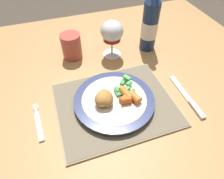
# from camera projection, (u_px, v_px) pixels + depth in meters

# --- Properties ---
(ground_plane) EXTENTS (6.00, 6.00, 0.00)m
(ground_plane) POSITION_uv_depth(u_px,v_px,m) (114.00, 171.00, 1.21)
(ground_plane) COLOR #4C4238
(dining_table) EXTENTS (1.24, 1.09, 0.74)m
(dining_table) POSITION_uv_depth(u_px,v_px,m) (114.00, 101.00, 0.74)
(dining_table) COLOR #AD7F4C
(dining_table) RESTS_ON ground
(placemat) EXTENTS (0.36, 0.29, 0.01)m
(placemat) POSITION_uv_depth(u_px,v_px,m) (115.00, 104.00, 0.62)
(placemat) COLOR gray
(placemat) RESTS_ON dining_table
(dinner_plate) EXTENTS (0.25, 0.25, 0.02)m
(dinner_plate) POSITION_uv_depth(u_px,v_px,m) (114.00, 100.00, 0.61)
(dinner_plate) COLOR silver
(dinner_plate) RESTS_ON placemat
(breaded_croquettes) EXTENTS (0.07, 0.07, 0.04)m
(breaded_croquettes) POSITION_uv_depth(u_px,v_px,m) (104.00, 98.00, 0.58)
(breaded_croquettes) COLOR #A87033
(breaded_croquettes) RESTS_ON dinner_plate
(green_beans_pile) EXTENTS (0.07, 0.08, 0.02)m
(green_beans_pile) POSITION_uv_depth(u_px,v_px,m) (124.00, 87.00, 0.62)
(green_beans_pile) COLOR #338438
(green_beans_pile) RESTS_ON dinner_plate
(glazed_carrots) EXTENTS (0.06, 0.07, 0.02)m
(glazed_carrots) POSITION_uv_depth(u_px,v_px,m) (129.00, 97.00, 0.59)
(glazed_carrots) COLOR orange
(glazed_carrots) RESTS_ON dinner_plate
(fork) EXTENTS (0.02, 0.14, 0.01)m
(fork) POSITION_uv_depth(u_px,v_px,m) (39.00, 124.00, 0.57)
(fork) COLOR silver
(fork) RESTS_ON dining_table
(table_knife) EXTENTS (0.02, 0.19, 0.01)m
(table_knife) POSITION_uv_depth(u_px,v_px,m) (189.00, 99.00, 0.63)
(table_knife) COLOR silver
(table_knife) RESTS_ON dining_table
(wine_glass) EXTENTS (0.08, 0.08, 0.14)m
(wine_glass) POSITION_uv_depth(u_px,v_px,m) (112.00, 33.00, 0.73)
(wine_glass) COLOR silver
(wine_glass) RESTS_ON dining_table
(bottle) EXTENTS (0.06, 0.06, 0.28)m
(bottle) POSITION_uv_depth(u_px,v_px,m) (150.00, 24.00, 0.75)
(bottle) COLOR navy
(bottle) RESTS_ON dining_table
(drinking_cup) EXTENTS (0.07, 0.07, 0.10)m
(drinking_cup) POSITION_uv_depth(u_px,v_px,m) (71.00, 46.00, 0.75)
(drinking_cup) COLOR #B24C42
(drinking_cup) RESTS_ON dining_table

